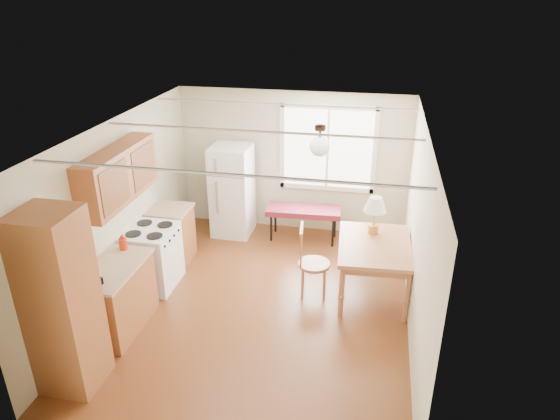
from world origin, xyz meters
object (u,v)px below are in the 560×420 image
(refrigerator, at_px, (232,191))
(chair, at_px, (307,256))
(dining_table, at_px, (375,250))
(bench, at_px, (304,212))

(refrigerator, xyz_separation_m, chair, (1.58, -1.65, -0.21))
(dining_table, bearing_deg, chair, -175.88)
(bench, xyz_separation_m, dining_table, (1.23, -1.52, 0.20))
(dining_table, bearing_deg, refrigerator, 145.23)
(refrigerator, bearing_deg, chair, -45.12)
(refrigerator, xyz_separation_m, bench, (1.27, -0.01, -0.28))
(refrigerator, bearing_deg, bench, 0.56)
(chair, bearing_deg, refrigerator, 126.96)
(refrigerator, relative_size, bench, 1.24)
(refrigerator, bearing_deg, dining_table, -30.24)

